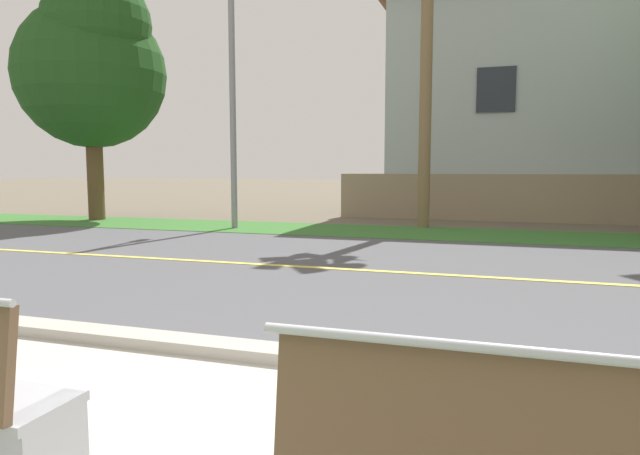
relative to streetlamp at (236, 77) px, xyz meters
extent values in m
plane|color=#665B4C|center=(5.26, -3.65, -3.93)|extent=(140.00, 140.00, 0.00)
cube|color=#ADA89E|center=(5.26, -9.30, -3.87)|extent=(44.00, 0.30, 0.11)
cube|color=#515156|center=(5.26, -5.15, -3.92)|extent=(52.00, 8.00, 0.01)
cube|color=#E0CC4C|center=(5.26, -5.15, -3.92)|extent=(48.00, 0.14, 0.01)
cube|color=#38702D|center=(5.26, 0.19, -3.92)|extent=(48.00, 2.80, 0.02)
cube|color=#9EA0A8|center=(4.61, -11.38, -3.70)|extent=(0.14, 0.40, 0.45)
cube|color=brown|center=(6.84, -11.58, -3.22)|extent=(1.95, 0.12, 0.52)
cylinder|color=#9EA0A8|center=(6.84, -11.59, -2.94)|extent=(2.03, 0.04, 0.04)
cylinder|color=gray|center=(0.00, -0.21, -0.50)|extent=(0.16, 0.16, 6.85)
cylinder|color=brown|center=(-5.10, 0.70, -2.57)|extent=(0.48, 0.48, 2.72)
sphere|color=#1E4719|center=(-5.10, 0.70, 0.43)|extent=(4.35, 4.35, 4.35)
sphere|color=#1E4719|center=(-4.55, 0.38, 1.73)|extent=(3.05, 3.05, 3.05)
cylinder|color=brown|center=(4.67, 1.57, 0.42)|extent=(0.32, 0.32, 8.68)
cube|color=gray|center=(8.23, 4.09, -3.23)|extent=(13.00, 0.36, 1.40)
cube|color=#A3ADB2|center=(9.08, 7.29, -0.42)|extent=(11.97, 6.40, 7.02)
cube|color=#232833|center=(6.38, 4.06, -0.07)|extent=(1.10, 0.06, 1.30)
camera|label=1|loc=(6.61, -13.37, -2.38)|focal=31.39mm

